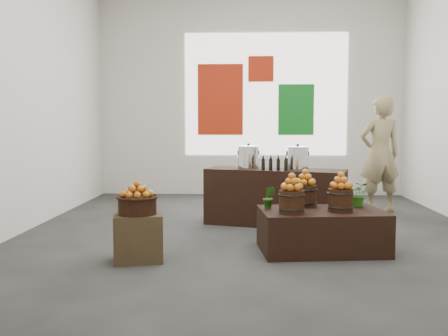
{
  "coord_description": "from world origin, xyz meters",
  "views": [
    {
      "loc": [
        -0.09,
        -6.5,
        1.41
      ],
      "look_at": [
        -0.36,
        -0.4,
        0.87
      ],
      "focal_mm": 40.0,
      "sensor_mm": 36.0,
      "label": 1
    }
  ],
  "objects_px": {
    "stock_pot_left": "(248,158)",
    "display_table": "(322,231)",
    "counter": "(275,197)",
    "wicker_basket": "(137,206)",
    "stock_pot_center": "(298,159)",
    "shopper": "(380,155)",
    "crate": "(138,238)"
  },
  "relations": [
    {
      "from": "crate",
      "to": "display_table",
      "type": "height_order",
      "value": "crate"
    },
    {
      "from": "counter",
      "to": "stock_pot_left",
      "type": "height_order",
      "value": "stock_pot_left"
    },
    {
      "from": "crate",
      "to": "display_table",
      "type": "bearing_deg",
      "value": 13.77
    },
    {
      "from": "stock_pot_left",
      "to": "display_table",
      "type": "bearing_deg",
      "value": -62.67
    },
    {
      "from": "wicker_basket",
      "to": "counter",
      "type": "xyz_separation_m",
      "value": [
        1.53,
        1.94,
        -0.18
      ]
    },
    {
      "from": "display_table",
      "to": "crate",
      "type": "bearing_deg",
      "value": -172.88
    },
    {
      "from": "counter",
      "to": "wicker_basket",
      "type": "bearing_deg",
      "value": -112.52
    },
    {
      "from": "crate",
      "to": "stock_pot_center",
      "type": "xyz_separation_m",
      "value": [
        1.82,
        1.85,
        0.69
      ]
    },
    {
      "from": "stock_pot_left",
      "to": "stock_pot_center",
      "type": "height_order",
      "value": "same"
    },
    {
      "from": "shopper",
      "to": "wicker_basket",
      "type": "bearing_deg",
      "value": 32.09
    },
    {
      "from": "wicker_basket",
      "to": "display_table",
      "type": "height_order",
      "value": "wicker_basket"
    },
    {
      "from": "shopper",
      "to": "display_table",
      "type": "bearing_deg",
      "value": 52.24
    },
    {
      "from": "stock_pot_center",
      "to": "shopper",
      "type": "xyz_separation_m",
      "value": [
        1.42,
        1.16,
        -0.01
      ]
    },
    {
      "from": "counter",
      "to": "stock_pot_left",
      "type": "bearing_deg",
      "value": -180.0
    },
    {
      "from": "wicker_basket",
      "to": "crate",
      "type": "bearing_deg",
      "value": 0.0
    },
    {
      "from": "crate",
      "to": "counter",
      "type": "bearing_deg",
      "value": 51.74
    },
    {
      "from": "display_table",
      "to": "stock_pot_center",
      "type": "height_order",
      "value": "stock_pot_center"
    },
    {
      "from": "wicker_basket",
      "to": "counter",
      "type": "bearing_deg",
      "value": 51.74
    },
    {
      "from": "wicker_basket",
      "to": "stock_pot_center",
      "type": "bearing_deg",
      "value": 45.48
    },
    {
      "from": "counter",
      "to": "crate",
      "type": "bearing_deg",
      "value": -112.52
    },
    {
      "from": "display_table",
      "to": "stock_pot_left",
      "type": "bearing_deg",
      "value": 110.68
    },
    {
      "from": "shopper",
      "to": "counter",
      "type": "bearing_deg",
      "value": 21.26
    },
    {
      "from": "crate",
      "to": "wicker_basket",
      "type": "bearing_deg",
      "value": 0.0
    },
    {
      "from": "counter",
      "to": "stock_pot_center",
      "type": "xyz_separation_m",
      "value": [
        0.3,
        -0.08,
        0.54
      ]
    },
    {
      "from": "display_table",
      "to": "shopper",
      "type": "relative_size",
      "value": 0.72
    },
    {
      "from": "wicker_basket",
      "to": "stock_pot_left",
      "type": "xyz_separation_m",
      "value": [
        1.15,
        2.04,
        0.36
      ]
    },
    {
      "from": "crate",
      "to": "display_table",
      "type": "distance_m",
      "value": 2.01
    },
    {
      "from": "counter",
      "to": "shopper",
      "type": "height_order",
      "value": "shopper"
    },
    {
      "from": "stock_pot_left",
      "to": "wicker_basket",
      "type": "bearing_deg",
      "value": -119.33
    },
    {
      "from": "crate",
      "to": "shopper",
      "type": "distance_m",
      "value": 4.48
    },
    {
      "from": "stock_pot_left",
      "to": "shopper",
      "type": "xyz_separation_m",
      "value": [
        2.1,
        0.97,
        -0.01
      ]
    },
    {
      "from": "stock_pot_center",
      "to": "display_table",
      "type": "bearing_deg",
      "value": -84.44
    }
  ]
}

